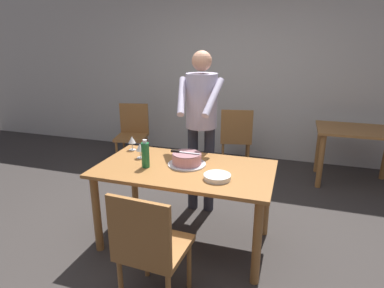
{
  "coord_description": "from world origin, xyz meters",
  "views": [
    {
      "loc": [
        0.87,
        -2.5,
        1.81
      ],
      "look_at": [
        -0.0,
        0.21,
        0.9
      ],
      "focal_mm": 30.35,
      "sensor_mm": 36.0,
      "label": 1
    }
  ],
  "objects_px": {
    "cake_knife": "(179,152)",
    "plate_stack": "(217,177)",
    "wine_glass_far": "(132,140)",
    "background_table": "(357,141)",
    "main_dining_table": "(185,179)",
    "water_bottle": "(145,155)",
    "person_cutting_cake": "(201,115)",
    "background_chair_0": "(133,132)",
    "chair_near_side": "(150,246)",
    "wine_glass_near": "(140,148)",
    "background_chair_1": "(236,136)",
    "cake_on_platter": "(187,159)"
  },
  "relations": [
    {
      "from": "cake_knife",
      "to": "plate_stack",
      "type": "height_order",
      "value": "cake_knife"
    },
    {
      "from": "wine_glass_far",
      "to": "background_table",
      "type": "relative_size",
      "value": 0.14
    },
    {
      "from": "main_dining_table",
      "to": "plate_stack",
      "type": "xyz_separation_m",
      "value": [
        0.33,
        -0.16,
        0.13
      ]
    },
    {
      "from": "water_bottle",
      "to": "main_dining_table",
      "type": "bearing_deg",
      "value": 16.02
    },
    {
      "from": "person_cutting_cake",
      "to": "background_chair_0",
      "type": "relative_size",
      "value": 1.91
    },
    {
      "from": "plate_stack",
      "to": "wine_glass_far",
      "type": "relative_size",
      "value": 1.53
    },
    {
      "from": "background_chair_0",
      "to": "wine_glass_far",
      "type": "bearing_deg",
      "value": -61.9
    },
    {
      "from": "main_dining_table",
      "to": "person_cutting_cake",
      "type": "relative_size",
      "value": 0.9
    },
    {
      "from": "chair_near_side",
      "to": "person_cutting_cake",
      "type": "bearing_deg",
      "value": 92.55
    },
    {
      "from": "main_dining_table",
      "to": "water_bottle",
      "type": "height_order",
      "value": "water_bottle"
    },
    {
      "from": "wine_glass_near",
      "to": "background_chair_0",
      "type": "height_order",
      "value": "background_chair_0"
    },
    {
      "from": "cake_knife",
      "to": "water_bottle",
      "type": "xyz_separation_m",
      "value": [
        -0.26,
        -0.16,
        -0.0
      ]
    },
    {
      "from": "person_cutting_cake",
      "to": "chair_near_side",
      "type": "height_order",
      "value": "person_cutting_cake"
    },
    {
      "from": "cake_knife",
      "to": "person_cutting_cake",
      "type": "relative_size",
      "value": 0.16
    },
    {
      "from": "main_dining_table",
      "to": "background_chair_1",
      "type": "height_order",
      "value": "background_chair_1"
    },
    {
      "from": "wine_glass_near",
      "to": "background_table",
      "type": "bearing_deg",
      "value": 40.33
    },
    {
      "from": "cake_on_platter",
      "to": "background_chair_0",
      "type": "bearing_deg",
      "value": 130.63
    },
    {
      "from": "main_dining_table",
      "to": "background_table",
      "type": "xyz_separation_m",
      "value": [
        1.67,
        1.92,
        -0.06
      ]
    },
    {
      "from": "person_cutting_cake",
      "to": "cake_knife",
      "type": "bearing_deg",
      "value": -93.45
    },
    {
      "from": "person_cutting_cake",
      "to": "main_dining_table",
      "type": "bearing_deg",
      "value": -86.68
    },
    {
      "from": "background_chair_1",
      "to": "water_bottle",
      "type": "bearing_deg",
      "value": -101.69
    },
    {
      "from": "person_cutting_cake",
      "to": "background_chair_0",
      "type": "bearing_deg",
      "value": 141.95
    },
    {
      "from": "background_table",
      "to": "background_chair_1",
      "type": "xyz_separation_m",
      "value": [
        -1.57,
        0.06,
        -0.09
      ]
    },
    {
      "from": "person_cutting_cake",
      "to": "water_bottle",
      "type": "bearing_deg",
      "value": -111.59
    },
    {
      "from": "background_chair_0",
      "to": "background_chair_1",
      "type": "relative_size",
      "value": 1.0
    },
    {
      "from": "cake_knife",
      "to": "background_chair_0",
      "type": "distance_m",
      "value": 2.18
    },
    {
      "from": "cake_on_platter",
      "to": "wine_glass_near",
      "type": "relative_size",
      "value": 2.36
    },
    {
      "from": "main_dining_table",
      "to": "background_chair_1",
      "type": "bearing_deg",
      "value": 87.06
    },
    {
      "from": "wine_glass_near",
      "to": "chair_near_side",
      "type": "relative_size",
      "value": 0.16
    },
    {
      "from": "plate_stack",
      "to": "chair_near_side",
      "type": "bearing_deg",
      "value": -115.25
    },
    {
      "from": "wine_glass_near",
      "to": "chair_near_side",
      "type": "height_order",
      "value": "chair_near_side"
    },
    {
      "from": "wine_glass_far",
      "to": "chair_near_side",
      "type": "relative_size",
      "value": 0.16
    },
    {
      "from": "plate_stack",
      "to": "chair_near_side",
      "type": "xyz_separation_m",
      "value": [
        -0.3,
        -0.65,
        -0.28
      ]
    },
    {
      "from": "cake_on_platter",
      "to": "background_chair_0",
      "type": "distance_m",
      "value": 2.22
    },
    {
      "from": "cake_on_platter",
      "to": "wine_glass_near",
      "type": "distance_m",
      "value": 0.48
    },
    {
      "from": "person_cutting_cake",
      "to": "plate_stack",
      "type": "bearing_deg",
      "value": -65.23
    },
    {
      "from": "wine_glass_near",
      "to": "water_bottle",
      "type": "xyz_separation_m",
      "value": [
        0.15,
        -0.19,
        0.01
      ]
    },
    {
      "from": "cake_on_platter",
      "to": "chair_near_side",
      "type": "height_order",
      "value": "chair_near_side"
    },
    {
      "from": "water_bottle",
      "to": "chair_near_side",
      "type": "bearing_deg",
      "value": -63.51
    },
    {
      "from": "person_cutting_cake",
      "to": "cake_on_platter",
      "type": "bearing_deg",
      "value": -86.31
    },
    {
      "from": "wine_glass_far",
      "to": "main_dining_table",
      "type": "bearing_deg",
      "value": -23.58
    },
    {
      "from": "main_dining_table",
      "to": "water_bottle",
      "type": "distance_m",
      "value": 0.41
    },
    {
      "from": "cake_on_platter",
      "to": "wine_glass_near",
      "type": "height_order",
      "value": "wine_glass_near"
    },
    {
      "from": "wine_glass_near",
      "to": "person_cutting_cake",
      "type": "relative_size",
      "value": 0.08
    },
    {
      "from": "main_dining_table",
      "to": "wine_glass_near",
      "type": "relative_size",
      "value": 10.7
    },
    {
      "from": "plate_stack",
      "to": "background_chair_1",
      "type": "distance_m",
      "value": 2.17
    },
    {
      "from": "chair_near_side",
      "to": "water_bottle",
      "type": "bearing_deg",
      "value": 116.49
    },
    {
      "from": "plate_stack",
      "to": "chair_near_side",
      "type": "height_order",
      "value": "chair_near_side"
    },
    {
      "from": "main_dining_table",
      "to": "person_cutting_cake",
      "type": "bearing_deg",
      "value": 93.32
    },
    {
      "from": "person_cutting_cake",
      "to": "background_chair_1",
      "type": "relative_size",
      "value": 1.91
    }
  ]
}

